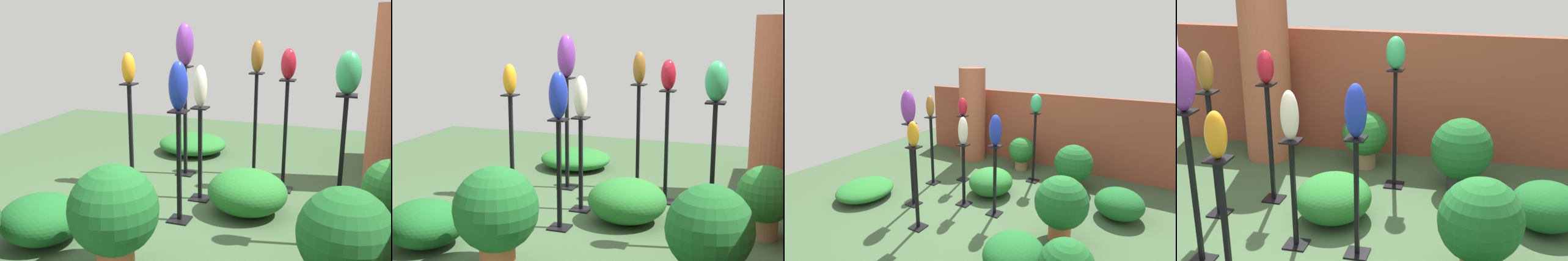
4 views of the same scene
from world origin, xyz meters
TOP-DOWN VIEW (x-y plane):
  - ground_plane at (0.00, 0.00)m, footprint 8.00×8.00m
  - brick_pillar at (-1.42, 1.83)m, footprint 0.57×0.57m
  - pedestal_cobalt at (0.19, -0.08)m, footprint 0.20×0.20m
  - pedestal_bronze at (-1.30, 0.30)m, footprint 0.20×0.20m
  - pedestal_jade at (0.23, 1.33)m, footprint 0.20×0.20m
  - pedestal_violet at (-1.04, -0.49)m, footprint 0.20×0.20m
  - pedestal_ivory at (-0.36, -0.07)m, footprint 0.20×0.20m
  - pedestal_amber at (-0.53, -0.95)m, footprint 0.20×0.20m
  - pedestal_ruby at (-0.91, 0.72)m, footprint 0.20×0.20m
  - art_vase_cobalt at (0.19, -0.08)m, footprint 0.18×0.18m
  - art_vase_bronze at (-1.30, 0.30)m, footprint 0.14×0.14m
  - art_vase_jade at (0.23, 1.33)m, footprint 0.20×0.19m
  - art_vase_violet at (-1.04, -0.49)m, footprint 0.22×0.21m
  - art_vase_ivory at (-0.36, -0.07)m, footprint 0.15×0.14m
  - art_vase_amber at (-0.53, -0.95)m, footprint 0.15×0.15m
  - art_vase_ruby at (-0.91, 0.72)m, footprint 0.16×0.16m
  - potted_plant_walkway_edge at (1.21, -0.20)m, footprint 0.67×0.67m
  - potted_plant_front_left at (0.94, 1.40)m, footprint 0.66×0.66m
  - potted_plant_mid_left at (-0.20, 1.77)m, footprint 0.53×0.53m
  - foliage_bed_east at (-1.91, -0.71)m, footprint 0.85×0.95m
  - foliage_bed_west at (-0.18, 0.48)m, footprint 0.72×0.78m
  - foliage_bed_center at (0.96, -1.05)m, footprint 0.69×0.71m

SIDE VIEW (x-z plane):
  - ground_plane at x=0.00m, z-range 0.00..0.00m
  - foliage_bed_east at x=-1.91m, z-range 0.00..0.26m
  - foliage_bed_center at x=0.96m, z-range 0.00..0.41m
  - foliage_bed_west at x=-0.18m, z-range 0.00..0.44m
  - potted_plant_mid_left at x=-0.20m, z-range 0.05..0.73m
  - potted_plant_front_left at x=0.94m, z-range 0.05..0.84m
  - pedestal_ivory at x=-0.36m, z-range -0.05..0.95m
  - pedestal_cobalt at x=0.19m, z-range -0.05..1.02m
  - potted_plant_walkway_edge at x=1.21m, z-range 0.07..0.92m
  - pedestal_amber at x=-0.53m, z-range -0.05..1.12m
  - pedestal_ruby at x=-0.91m, z-range -0.05..1.19m
  - pedestal_bronze at x=-1.30m, z-range -0.05..1.20m
  - pedestal_jade at x=0.23m, z-range -0.05..1.25m
  - pedestal_violet at x=-1.04m, z-range -0.05..1.27m
  - brick_pillar at x=-1.42m, z-range 0.00..2.02m
  - art_vase_ivory at x=-0.36m, z-range 0.99..1.42m
  - art_vase_cobalt at x=0.19m, z-range 1.07..1.51m
  - art_vase_amber at x=-0.53m, z-range 1.17..1.50m
  - art_vase_ruby at x=-0.91m, z-range 1.24..1.56m
  - art_vase_bronze at x=-1.30m, z-range 1.25..1.62m
  - art_vase_jade at x=0.23m, z-range 1.30..1.64m
  - art_vase_violet at x=-1.04m, z-range 1.32..1.81m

